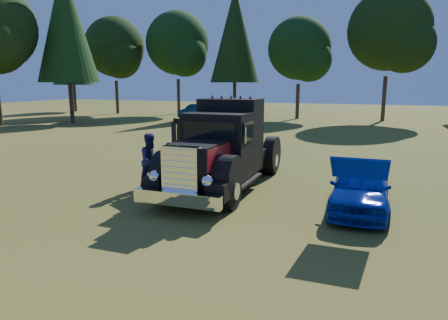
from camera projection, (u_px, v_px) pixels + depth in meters
ground at (247, 207)px, 11.58m from camera, size 120.00×120.00×0.00m
treeline at (311, 36)px, 36.17m from camera, size 72.10×24.04×13.84m
diamond_t_truck at (222, 151)px, 13.38m from camera, size 3.25×7.16×3.00m
hotrod_coupe at (360, 188)px, 11.12m from camera, size 1.57×4.11×1.89m
spectator_near at (171, 167)px, 13.07m from camera, size 0.59×0.70×1.64m
spectator_far at (151, 161)px, 13.52m from camera, size 1.07×1.14×1.88m
distant_teal_car at (196, 111)px, 40.65m from camera, size 2.19×4.40×1.39m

